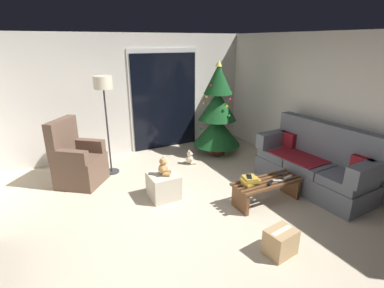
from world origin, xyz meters
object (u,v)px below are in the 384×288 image
remote_white (288,177)px  remote_silver (278,181)px  ottoman (164,186)px  christmas_tree (217,114)px  teddy_bear_honey (164,168)px  coffee_table (267,188)px  floor_lamp (104,92)px  teddy_bear_cream_by_tree (190,158)px  cell_phone (249,177)px  armchair (77,162)px  remote_black (270,183)px  book_stack (250,181)px  couch (315,165)px  cardboard_box_taped_mid_floor (280,242)px  remote_graphite (281,174)px

remote_white → remote_silver: bearing=-92.0°
ottoman → remote_white: bearing=-29.4°
christmas_tree → teddy_bear_honey: (-1.75, -1.25, -0.37)m
coffee_table → teddy_bear_honey: size_ratio=3.86×
floor_lamp → christmas_tree: bearing=-2.1°
coffee_table → teddy_bear_cream_by_tree: coffee_table is taller
cell_phone → armchair: size_ratio=0.13×
coffee_table → remote_black: 0.16m
coffee_table → book_stack: bearing=173.8°
couch → remote_silver: bearing=-172.3°
floor_lamp → cardboard_box_taped_mid_floor: size_ratio=4.73×
remote_white → couch: bearing=90.8°
remote_white → cell_phone: cell_phone is taller
remote_black → teddy_bear_cream_by_tree: (-0.32, 1.95, -0.26)m
floor_lamp → cardboard_box_taped_mid_floor: floor_lamp is taller
coffee_table → ottoman: (-1.33, 0.87, -0.05)m
cell_phone → armchair: armchair is taller
coffee_table → teddy_bear_cream_by_tree: 1.90m
remote_graphite → teddy_bear_cream_by_tree: 1.93m
remote_graphite → cell_phone: 0.66m
remote_graphite → remote_white: bearing=-129.5°
remote_graphite → ottoman: ottoman is taller
cardboard_box_taped_mid_floor → book_stack: bearing=71.8°
remote_black → teddy_bear_honey: bearing=-158.6°
remote_graphite → floor_lamp: size_ratio=0.09×
cell_phone → floor_lamp: 2.83m
teddy_bear_honey → remote_black: bearing=-36.5°
armchair → couch: bearing=-29.6°
remote_black → remote_silver: bearing=56.2°
book_stack → ottoman: 1.34m
armchair → teddy_bear_cream_by_tree: size_ratio=3.96×
armchair → christmas_tree: bearing=2.1°
remote_black → remote_silver: 0.15m
book_stack → floor_lamp: size_ratio=0.16×
book_stack → cardboard_box_taped_mid_floor: size_ratio=0.77×
remote_silver → book_stack: size_ratio=0.54×
couch → teddy_bear_cream_by_tree: size_ratio=6.93×
remote_graphite → cardboard_box_taped_mid_floor: remote_graphite is taller
couch → ottoman: bearing=160.5°
cell_phone → remote_graphite: bearing=33.5°
remote_black → teddy_bear_cream_by_tree: bearing=157.2°
couch → floor_lamp: bearing=143.1°
remote_graphite → teddy_bear_honey: size_ratio=0.55×
remote_silver → armchair: size_ratio=0.14×
christmas_tree → couch: bearing=-73.6°
teddy_bear_honey → book_stack: bearing=-39.4°
cardboard_box_taped_mid_floor → armchair: bearing=121.2°
teddy_bear_honey → teddy_bear_cream_by_tree: 1.44m
coffee_table → christmas_tree: bearing=78.5°
christmas_tree → teddy_bear_honey: 2.18m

